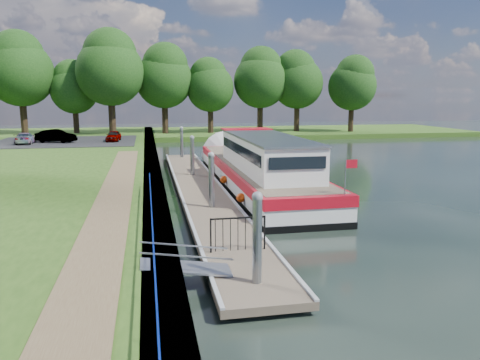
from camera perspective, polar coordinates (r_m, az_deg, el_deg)
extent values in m
plane|color=black|center=(13.74, 1.56, -13.12)|extent=(160.00, 160.00, 0.00)
cube|color=#473D2D|center=(27.76, -10.54, -0.42)|extent=(1.10, 90.00, 0.78)
cube|color=#2B4C15|center=(66.18, 1.69, 5.80)|extent=(60.00, 18.00, 0.60)
cube|color=brown|center=(20.87, -15.35, -2.98)|extent=(1.60, 40.00, 0.05)
cube|color=black|center=(51.16, -20.51, 4.41)|extent=(14.00, 12.00, 0.06)
cube|color=#0C2DBF|center=(15.80, -10.69, -4.50)|extent=(0.04, 18.00, 0.04)
cube|color=#0C2DBF|center=(15.89, -10.65, -5.72)|extent=(0.03, 18.00, 0.03)
cylinder|color=#0C2DBF|center=(9.35, -10.01, -17.42)|extent=(0.04, 0.04, 0.72)
cylinder|color=#0C2DBF|center=(11.16, -10.27, -12.67)|extent=(0.04, 0.04, 0.72)
cylinder|color=#0C2DBF|center=(13.03, -10.46, -9.27)|extent=(0.04, 0.04, 0.72)
cylinder|color=#0C2DBF|center=(14.93, -10.59, -6.73)|extent=(0.04, 0.04, 0.72)
cylinder|color=#0C2DBF|center=(16.85, -10.70, -4.76)|extent=(0.04, 0.04, 0.72)
cylinder|color=#0C2DBF|center=(18.79, -10.78, -3.20)|extent=(0.04, 0.04, 0.72)
cylinder|color=#0C2DBF|center=(20.74, -10.85, -1.93)|extent=(0.04, 0.04, 0.72)
cylinder|color=#0C2DBF|center=(22.70, -10.90, -0.88)|extent=(0.04, 0.04, 0.72)
cylinder|color=#0C2DBF|center=(24.67, -10.95, 0.00)|extent=(0.04, 0.04, 0.72)
cube|color=brown|center=(25.97, -4.83, -1.26)|extent=(2.50, 30.00, 0.24)
cube|color=#9EA0A3|center=(14.62, 0.67, -11.42)|extent=(2.30, 5.00, 0.30)
cube|color=#9EA0A3|center=(22.14, -3.63, -3.87)|extent=(2.30, 5.00, 0.30)
cube|color=#9EA0A3|center=(29.92, -5.69, -0.18)|extent=(2.30, 5.00, 0.30)
cube|color=#9EA0A3|center=(37.78, -6.90, 1.98)|extent=(2.30, 5.00, 0.30)
cube|color=#9EA0A3|center=(26.09, -2.23, -0.84)|extent=(0.12, 30.00, 0.06)
cube|color=#9EA0A3|center=(25.83, -7.45, -1.03)|extent=(0.12, 30.00, 0.06)
cylinder|color=gray|center=(12.88, 2.08, -9.49)|extent=(0.26, 0.26, 3.40)
sphere|color=gray|center=(12.41, 2.13, -2.09)|extent=(0.30, 0.30, 0.30)
cylinder|color=gray|center=(21.43, -3.49, -1.47)|extent=(0.26, 0.26, 3.40)
sphere|color=gray|center=(21.15, -3.54, 3.04)|extent=(0.30, 0.30, 0.30)
cylinder|color=gray|center=(30.24, -5.82, 1.94)|extent=(0.26, 0.26, 3.40)
sphere|color=gray|center=(30.04, -5.88, 5.15)|extent=(0.30, 0.30, 0.30)
cylinder|color=gray|center=(39.13, -7.10, 3.81)|extent=(0.26, 0.26, 3.40)
sphere|color=gray|center=(38.98, -7.16, 6.29)|extent=(0.30, 0.30, 0.30)
cube|color=#A5A8AD|center=(13.71, -6.60, -10.53)|extent=(2.58, 1.00, 0.43)
cube|color=#A5A8AD|center=(13.09, -6.46, -9.22)|extent=(2.58, 0.04, 0.41)
cube|color=#A5A8AD|center=(14.00, -6.81, -7.93)|extent=(2.58, 0.04, 0.41)
cube|color=black|center=(15.29, -3.59, -6.77)|extent=(0.05, 0.05, 1.15)
cube|color=black|center=(15.61, 3.01, -6.39)|extent=(0.05, 0.05, 1.15)
cube|color=black|center=(15.28, -0.26, -4.65)|extent=(1.85, 0.05, 0.05)
cube|color=black|center=(15.30, -3.03, -6.74)|extent=(0.02, 0.02, 1.10)
cube|color=black|center=(15.34, -2.10, -6.69)|extent=(0.02, 0.02, 1.10)
cube|color=black|center=(15.38, -1.17, -6.64)|extent=(0.02, 0.02, 1.10)
cube|color=black|center=(15.42, -0.25, -6.59)|extent=(0.02, 0.02, 1.10)
cube|color=black|center=(15.47, 0.66, -6.54)|extent=(0.02, 0.02, 1.10)
cube|color=black|center=(15.52, 1.57, -6.48)|extent=(0.02, 0.02, 1.10)
cube|color=black|center=(15.58, 2.47, -6.43)|extent=(0.02, 0.02, 1.10)
cube|color=black|center=(28.60, 1.89, -0.68)|extent=(4.00, 20.00, 0.55)
cube|color=silver|center=(28.49, 1.90, 0.50)|extent=(3.96, 19.90, 0.65)
cube|color=#A90B19|center=(28.41, 1.91, 1.61)|extent=(4.04, 20.00, 0.48)
cube|color=brown|center=(28.37, 1.91, 2.09)|extent=(3.68, 19.20, 0.04)
cone|color=silver|center=(38.59, -1.62, 2.97)|extent=(4.00, 1.50, 4.00)
cube|color=silver|center=(25.85, 3.19, 3.25)|extent=(3.00, 11.00, 1.75)
cube|color=gray|center=(25.75, 3.21, 5.28)|extent=(3.10, 11.20, 0.10)
cube|color=black|center=(25.48, -0.13, 3.73)|extent=(0.04, 10.00, 0.55)
cube|color=black|center=(26.24, 6.42, 3.85)|extent=(0.04, 10.00, 0.55)
cube|color=black|center=(31.19, 0.64, 4.93)|extent=(2.60, 0.04, 0.55)
cube|color=black|center=(20.54, 7.06, 2.06)|extent=(2.60, 0.04, 0.55)
cube|color=#A90B19|center=(30.79, 0.78, 6.26)|extent=(3.20, 1.60, 0.06)
cylinder|color=gray|center=(19.62, 12.71, 0.32)|extent=(0.05, 0.05, 1.50)
cube|color=#A90B19|center=(19.63, 13.44, 1.93)|extent=(0.50, 0.02, 0.35)
sphere|color=#F74E0D|center=(22.29, 0.11, -2.17)|extent=(0.44, 0.44, 0.44)
sphere|color=#F74E0D|center=(27.12, -1.98, 0.06)|extent=(0.44, 0.44, 0.44)
sphere|color=#F74E0D|center=(31.99, -3.44, 1.62)|extent=(0.44, 0.44, 0.44)
imported|color=#594C47|center=(22.65, 2.15, 2.27)|extent=(0.49, 0.68, 1.72)
cylinder|color=#332316|center=(63.43, -24.84, 6.85)|extent=(0.83, 0.83, 4.21)
sphere|color=#153610|center=(63.42, -25.22, 11.70)|extent=(7.95, 7.95, 7.95)
sphere|color=#153610|center=(63.69, -25.53, 13.46)|extent=(6.31, 6.31, 6.31)
cylinder|color=#332316|center=(62.85, -19.35, 6.69)|extent=(0.70, 0.70, 3.10)
sphere|color=#153610|center=(62.77, -19.57, 10.29)|extent=(5.85, 5.85, 5.85)
sphere|color=#153610|center=(62.99, -19.79, 11.61)|extent=(4.65, 4.65, 4.65)
cylinder|color=#332316|center=(59.85, -15.31, 7.32)|extent=(0.84, 0.84, 4.29)
sphere|color=#153610|center=(59.85, -15.56, 12.56)|extent=(8.10, 8.10, 8.10)
sphere|color=#153610|center=(60.13, -15.60, 14.49)|extent=(6.44, 6.44, 6.44)
cylinder|color=#332316|center=(61.76, -9.12, 7.42)|extent=(0.79, 0.79, 3.83)
sphere|color=#153610|center=(61.73, -9.25, 11.96)|extent=(7.24, 7.24, 7.24)
sphere|color=#153610|center=(61.59, -9.11, 13.66)|extent=(5.75, 5.75, 5.75)
cylinder|color=#332316|center=(62.03, -3.60, 7.27)|extent=(0.72, 0.72, 3.26)
sphere|color=#153610|center=(61.95, -3.65, 11.12)|extent=(6.16, 6.16, 6.16)
sphere|color=#153610|center=(62.21, -3.88, 12.54)|extent=(4.89, 4.89, 4.89)
cylinder|color=#332316|center=(63.56, 2.46, 7.59)|extent=(0.78, 0.78, 3.77)
sphere|color=#153610|center=(63.51, 2.49, 11.94)|extent=(7.13, 7.13, 7.13)
sphere|color=#153610|center=(63.85, 2.57, 13.53)|extent=(5.66, 5.66, 5.66)
cylinder|color=#332316|center=(65.00, 6.93, 7.53)|extent=(0.77, 0.77, 3.65)
sphere|color=#153610|center=(64.95, 7.02, 11.64)|extent=(6.89, 6.89, 6.89)
sphere|color=#153610|center=(64.91, 6.74, 13.17)|extent=(5.47, 5.47, 5.47)
cylinder|color=#332316|center=(65.84, 13.37, 7.26)|extent=(0.74, 0.74, 3.41)
sphere|color=#153610|center=(65.78, 13.53, 11.04)|extent=(6.43, 6.43, 6.43)
sphere|color=#153610|center=(65.72, 13.85, 12.43)|extent=(5.11, 5.11, 5.11)
imported|color=#999999|center=(49.77, -15.16, 5.21)|extent=(1.56, 3.25, 1.07)
imported|color=#999999|center=(50.16, -21.52, 5.01)|extent=(4.13, 2.70, 1.29)
imported|color=#999999|center=(50.12, -24.71, 4.67)|extent=(1.66, 3.76, 1.07)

